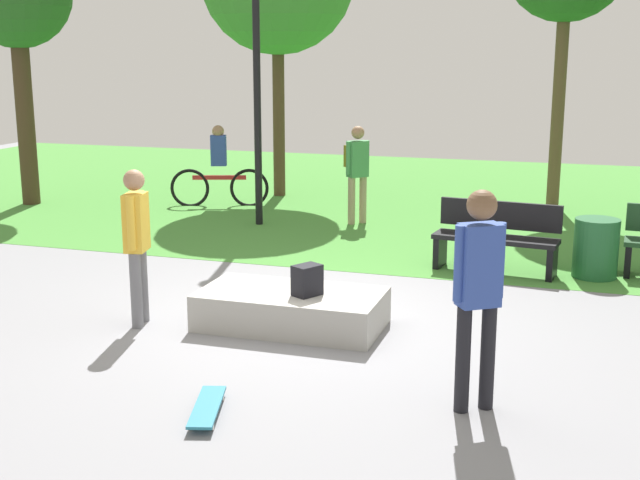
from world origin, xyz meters
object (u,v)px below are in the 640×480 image
at_px(concrete_ledge, 291,309).
at_px(park_bench_near_path, 497,235).
at_px(skateboard_by_ledge, 207,407).
at_px(trash_bin, 596,248).
at_px(backpack_on_ledge, 307,280).
at_px(lamp_post, 256,51).
at_px(skater_watching, 137,236).
at_px(cyclist_on_bicycle, 219,172).
at_px(pedestrian_with_backpack, 357,166).
at_px(skater_performing_trick, 479,282).

xyz_separation_m(concrete_ledge, park_bench_near_path, (1.80, 2.95, 0.29)).
distance_m(skateboard_by_ledge, trash_bin, 6.08).
relative_size(backpack_on_ledge, lamp_post, 0.07).
bearing_deg(skater_watching, cyclist_on_bicycle, 107.29).
bearing_deg(cyclist_on_bicycle, park_bench_near_path, -30.79).
height_order(trash_bin, pedestrian_with_backpack, pedestrian_with_backpack).
distance_m(skateboard_by_ledge, lamp_post, 7.96).
height_order(skater_watching, trash_bin, skater_watching).
bearing_deg(concrete_ledge, cyclist_on_bicycle, 120.29).
bearing_deg(cyclist_on_bicycle, skater_watching, -72.71).
bearing_deg(trash_bin, skateboard_by_ledge, -119.03).
height_order(concrete_ledge, pedestrian_with_backpack, pedestrian_with_backpack).
bearing_deg(park_bench_near_path, skateboard_by_ledge, -108.12).
bearing_deg(skateboard_by_ledge, trash_bin, 60.97).
distance_m(skater_performing_trick, pedestrian_with_backpack, 7.48).
bearing_deg(concrete_ledge, pedestrian_with_backpack, 98.06).
relative_size(backpack_on_ledge, skater_performing_trick, 0.18).
xyz_separation_m(concrete_ledge, skater_watching, (-1.56, -0.41, 0.77)).
distance_m(backpack_on_ledge, skater_watching, 1.84).
height_order(backpack_on_ledge, park_bench_near_path, park_bench_near_path).
height_order(concrete_ledge, skateboard_by_ledge, concrete_ledge).
relative_size(skater_performing_trick, lamp_post, 0.39).
bearing_deg(skater_watching, pedestrian_with_backpack, 82.21).
height_order(park_bench_near_path, lamp_post, lamp_post).
height_order(backpack_on_ledge, skater_performing_trick, skater_performing_trick).
bearing_deg(lamp_post, concrete_ledge, -64.67).
xyz_separation_m(skater_performing_trick, cyclist_on_bicycle, (-5.71, 7.68, -0.44)).
bearing_deg(skater_performing_trick, lamp_post, 124.73).
xyz_separation_m(skater_watching, park_bench_near_path, (3.35, 3.36, -0.48)).
distance_m(concrete_ledge, lamp_post, 5.94).
xyz_separation_m(backpack_on_ledge, trash_bin, (2.83, 3.11, -0.16)).
bearing_deg(pedestrian_with_backpack, trash_bin, -31.71).
bearing_deg(lamp_post, skater_performing_trick, -55.27).
xyz_separation_m(park_bench_near_path, lamp_post, (-4.08, 1.87, 2.33)).
xyz_separation_m(skater_performing_trick, pedestrian_with_backpack, (-2.87, 6.90, -0.10)).
xyz_separation_m(backpack_on_ledge, pedestrian_with_backpack, (-0.97, 5.46, 0.43)).
relative_size(skater_watching, pedestrian_with_backpack, 1.02).
bearing_deg(skateboard_by_ledge, concrete_ledge, 92.29).
bearing_deg(trash_bin, park_bench_near_path, -175.81).
bearing_deg(backpack_on_ledge, cyclist_on_bicycle, 61.06).
bearing_deg(concrete_ledge, skateboard_by_ledge, -87.71).
bearing_deg(concrete_ledge, skater_performing_trick, -35.73).
bearing_deg(concrete_ledge, park_bench_near_path, 58.61).
height_order(skateboard_by_ledge, cyclist_on_bicycle, cyclist_on_bicycle).
relative_size(skateboard_by_ledge, pedestrian_with_backpack, 0.51).
bearing_deg(trash_bin, pedestrian_with_backpack, 148.29).
xyz_separation_m(skater_watching, pedestrian_with_backpack, (0.79, 5.79, 0.01)).
xyz_separation_m(park_bench_near_path, pedestrian_with_backpack, (-2.56, 2.44, 0.49)).
height_order(skateboard_by_ledge, lamp_post, lamp_post).
bearing_deg(concrete_ledge, skater_watching, -165.29).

